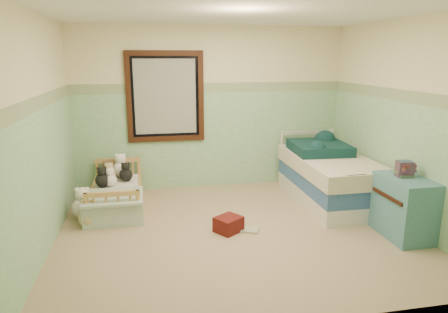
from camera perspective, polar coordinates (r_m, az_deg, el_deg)
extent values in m
cube|color=#9B8265|center=(4.95, 1.64, -10.51)|extent=(4.20, 3.60, 0.02)
cube|color=white|center=(4.53, 1.88, 19.90)|extent=(4.20, 3.60, 0.02)
cube|color=beige|center=(6.33, -1.86, 6.77)|extent=(4.20, 0.04, 2.50)
cube|color=beige|center=(2.89, 9.62, -2.10)|extent=(4.20, 0.04, 2.50)
cube|color=beige|center=(4.60, -24.72, 2.78)|extent=(0.04, 3.60, 2.50)
cube|color=beige|center=(5.44, 23.96, 4.39)|extent=(0.04, 3.60, 2.50)
cube|color=#73AF7E|center=(6.39, -1.80, 2.30)|extent=(4.20, 0.01, 1.50)
cube|color=#39623F|center=(6.28, -1.86, 9.69)|extent=(4.20, 0.01, 0.15)
cube|color=black|center=(6.19, -8.29, 8.34)|extent=(1.16, 0.06, 1.36)
cube|color=#BAB9B2|center=(6.20, -8.29, 8.35)|extent=(0.92, 0.01, 1.12)
cube|color=tan|center=(5.80, -14.91, -6.21)|extent=(0.67, 1.34, 0.17)
cube|color=white|center=(5.76, -15.00, -4.85)|extent=(0.61, 1.28, 0.12)
cube|color=#6897B6|center=(5.34, -15.33, -5.50)|extent=(0.73, 0.67, 0.03)
sphere|color=brown|center=(6.20, -16.18, -2.14)|extent=(0.18, 0.18, 0.18)
sphere|color=white|center=(6.18, -14.35, -1.75)|extent=(0.24, 0.24, 0.24)
sphere|color=#CCB481|center=(5.99, -15.87, -2.66)|extent=(0.18, 0.18, 0.18)
sphere|color=black|center=(5.97, -13.68, -2.54)|extent=(0.19, 0.19, 0.19)
sphere|color=white|center=(5.56, -19.24, -6.84)|extent=(0.28, 0.28, 0.28)
sphere|color=#CCB481|center=(5.27, -18.61, -8.19)|extent=(0.24, 0.24, 0.24)
cube|color=silver|center=(6.06, 14.58, -5.10)|extent=(0.92, 1.83, 0.22)
cube|color=navy|center=(5.99, 14.71, -3.11)|extent=(0.92, 1.83, 0.22)
cube|color=beige|center=(5.93, 14.84, -1.08)|extent=(0.95, 1.87, 0.22)
cube|color=black|center=(6.13, 13.32, 1.23)|extent=(0.83, 0.87, 0.14)
cube|color=#387678|center=(5.11, 24.07, -6.57)|extent=(0.44, 0.71, 0.71)
cube|color=brown|center=(5.03, 24.16, -1.62)|extent=(0.20, 0.17, 0.18)
cube|color=maroon|center=(4.89, 0.64, -9.55)|extent=(0.39, 0.38, 0.18)
cube|color=yellow|center=(4.95, 3.50, -10.26)|extent=(0.29, 0.27, 0.02)
sphere|color=#CCB481|center=(6.12, -15.84, -2.35)|extent=(0.17, 0.17, 0.17)
sphere|color=white|center=(5.79, -15.77, -3.23)|extent=(0.18, 0.18, 0.18)
sphere|color=black|center=(5.78, -16.79, -3.24)|extent=(0.20, 0.20, 0.20)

